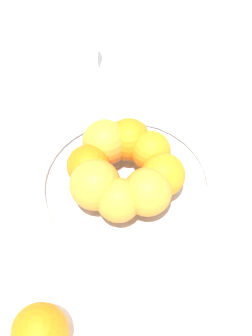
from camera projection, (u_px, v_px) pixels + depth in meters
ground_plane at (126, 193)px, 0.78m from camera, size 4.00×4.00×0.00m
fruit_bowl at (126, 187)px, 0.76m from camera, size 0.29×0.29×0.04m
orange_pile at (123, 169)px, 0.72m from camera, size 0.19×0.18×0.08m
stray_orange at (40, 332)px, 0.61m from camera, size 0.08×0.08×0.08m
drinking_glass at (79, 48)px, 0.90m from camera, size 0.07×0.07×0.12m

